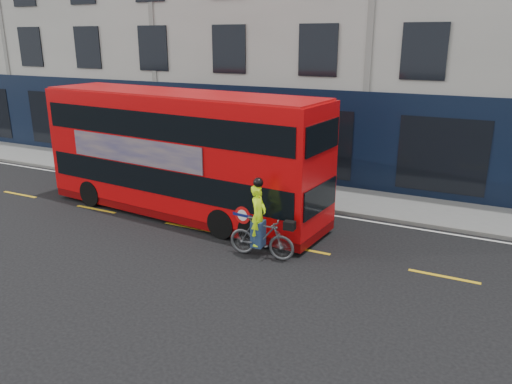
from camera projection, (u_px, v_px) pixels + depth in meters
The scene contains 8 objects.
ground at pixel (281, 269), 13.46m from camera, with size 120.00×120.00×0.00m, color black.
pavement at pixel (349, 200), 19.00m from camera, with size 60.00×3.00×0.12m, color gray.
kerb at pixel (337, 212), 17.71m from camera, with size 60.00×0.12×0.13m, color slate.
building_terrace at pixel (400, 2), 22.30m from camera, with size 50.00×10.07×15.00m.
road_edge_line at pixel (335, 216), 17.47m from camera, with size 58.00×0.10×0.01m, color silver.
lane_dashes at pixel (301, 249), 14.74m from camera, with size 58.00×0.12×0.01m, color gold, non-canonical shape.
bus at pixel (181, 154), 17.03m from camera, with size 10.75×3.37×4.26m.
cyclist at pixel (261, 231), 13.99m from camera, with size 1.98×0.66×2.34m.
Camera 1 is at (4.84, -11.25, 5.99)m, focal length 35.00 mm.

